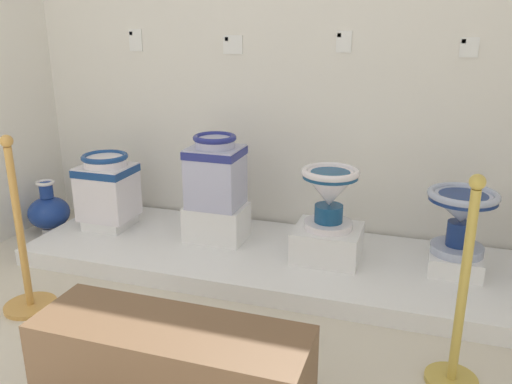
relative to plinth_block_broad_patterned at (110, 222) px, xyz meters
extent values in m
cube|color=white|center=(1.16, 0.49, 1.43)|extent=(3.97, 0.06, 3.15)
cube|color=white|center=(1.16, -0.05, -0.09)|extent=(3.02, 0.99, 0.11)
cube|color=white|center=(0.00, 0.00, 0.00)|extent=(0.28, 0.30, 0.07)
cube|color=white|center=(0.00, 0.00, 0.22)|extent=(0.34, 0.31, 0.37)
cube|color=navy|center=(0.00, 0.00, 0.37)|extent=(0.35, 0.32, 0.05)
cylinder|color=white|center=(0.00, 0.00, 0.44)|extent=(0.29, 0.29, 0.06)
torus|color=navy|center=(0.00, 0.00, 0.47)|extent=(0.32, 0.32, 0.04)
cube|color=white|center=(0.80, 0.03, 0.08)|extent=(0.38, 0.29, 0.24)
cube|color=#B5B7D8|center=(0.80, 0.03, 0.39)|extent=(0.33, 0.30, 0.39)
cube|color=navy|center=(0.80, 0.03, 0.55)|extent=(0.34, 0.31, 0.05)
cylinder|color=#B5B7D8|center=(0.80, 0.03, 0.62)|extent=(0.25, 0.25, 0.06)
torus|color=navy|center=(0.80, 0.03, 0.65)|extent=(0.28, 0.28, 0.04)
cube|color=white|center=(1.55, -0.04, 0.06)|extent=(0.40, 0.36, 0.20)
cylinder|color=white|center=(1.55, -0.04, 0.18)|extent=(0.29, 0.29, 0.04)
cylinder|color=navy|center=(1.55, -0.04, 0.25)|extent=(0.17, 0.17, 0.10)
cone|color=white|center=(1.55, -0.04, 0.41)|extent=(0.33, 0.33, 0.21)
cylinder|color=navy|center=(1.55, -0.04, 0.49)|extent=(0.32, 0.32, 0.03)
torus|color=white|center=(1.55, -0.04, 0.51)|extent=(0.34, 0.34, 0.04)
cylinder|color=navy|center=(1.55, -0.04, 0.51)|extent=(0.23, 0.23, 0.01)
cube|color=white|center=(2.29, 0.02, 0.02)|extent=(0.29, 0.32, 0.11)
cylinder|color=#A6B1CE|center=(2.29, 0.02, 0.10)|extent=(0.30, 0.30, 0.05)
cylinder|color=navy|center=(2.29, 0.02, 0.20)|extent=(0.13, 0.13, 0.14)
cone|color=#A6B1CE|center=(2.29, 0.02, 0.35)|extent=(0.38, 0.38, 0.16)
cylinder|color=navy|center=(2.29, 0.02, 0.41)|extent=(0.37, 0.37, 0.03)
torus|color=#A6B1CE|center=(2.29, 0.02, 0.43)|extent=(0.39, 0.39, 0.04)
cylinder|color=navy|center=(2.29, 0.02, 0.42)|extent=(0.27, 0.27, 0.01)
cube|color=white|center=(0.03, 0.46, 1.22)|extent=(0.10, 0.01, 0.15)
cube|color=#386BAD|center=(0.00, 0.46, 1.26)|extent=(0.02, 0.01, 0.02)
cube|color=white|center=(0.77, 0.46, 1.20)|extent=(0.14, 0.01, 0.12)
cube|color=#386BAD|center=(0.72, 0.46, 1.23)|extent=(0.02, 0.01, 0.02)
cube|color=white|center=(1.51, 0.46, 1.22)|extent=(0.10, 0.01, 0.13)
cube|color=#5B9E4C|center=(1.48, 0.46, 1.26)|extent=(0.02, 0.01, 0.02)
cube|color=white|center=(2.25, 0.46, 1.20)|extent=(0.11, 0.01, 0.11)
cube|color=#5B9E4C|center=(2.22, 0.46, 1.24)|extent=(0.02, 0.01, 0.02)
cylinder|color=white|center=(-0.53, 0.01, -0.13)|extent=(0.13, 0.13, 0.03)
ellipsoid|color=navy|center=(-0.53, 0.01, 0.00)|extent=(0.30, 0.30, 0.23)
cylinder|color=navy|center=(-0.53, 0.01, 0.18)|extent=(0.10, 0.10, 0.11)
torus|color=white|center=(-0.53, 0.01, 0.23)|extent=(0.13, 0.13, 0.02)
cylinder|color=gold|center=(0.10, -0.95, -0.13)|extent=(0.28, 0.28, 0.02)
cylinder|color=gold|center=(0.10, -0.95, 0.32)|extent=(0.04, 0.04, 0.87)
sphere|color=gold|center=(0.10, -0.95, 0.79)|extent=(0.06, 0.06, 0.06)
cylinder|color=gold|center=(2.27, -0.90, -0.13)|extent=(0.22, 0.22, 0.02)
cylinder|color=gold|center=(2.27, -0.90, 0.31)|extent=(0.04, 0.04, 0.85)
sphere|color=gold|center=(2.27, -0.90, 0.76)|extent=(0.06, 0.06, 0.06)
cube|color=brown|center=(1.22, -1.45, 0.06)|extent=(1.07, 0.36, 0.40)
camera|label=1|loc=(2.07, -3.00, 1.35)|focal=37.26mm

